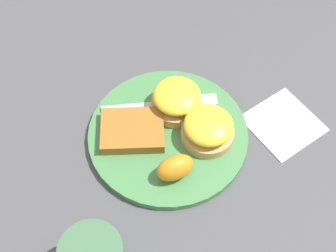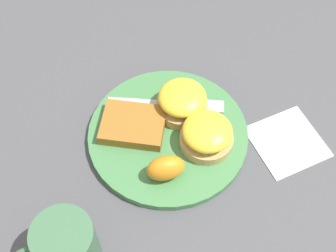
{
  "view_description": "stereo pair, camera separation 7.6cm",
  "coord_description": "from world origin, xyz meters",
  "px_view_note": "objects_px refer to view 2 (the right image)",
  "views": [
    {
      "loc": [
        0.19,
        0.37,
        0.67
      ],
      "look_at": [
        0.0,
        0.0,
        0.03
      ],
      "focal_mm": 50.0,
      "sensor_mm": 36.0,
      "label": 1
    },
    {
      "loc": [
        0.12,
        0.4,
        0.67
      ],
      "look_at": [
        0.0,
        0.0,
        0.03
      ],
      "focal_mm": 50.0,
      "sensor_mm": 36.0,
      "label": 2
    }
  ],
  "objects_px": {
    "hashbrown_patty": "(133,125)",
    "fork": "(174,104)",
    "sandwich_benedict_right": "(182,101)",
    "cup": "(66,246)",
    "sandwich_benedict_left": "(207,135)",
    "orange_wedge": "(166,168)"
  },
  "relations": [
    {
      "from": "sandwich_benedict_left",
      "to": "hashbrown_patty",
      "type": "height_order",
      "value": "sandwich_benedict_left"
    },
    {
      "from": "sandwich_benedict_right",
      "to": "cup",
      "type": "distance_m",
      "value": 0.3
    },
    {
      "from": "sandwich_benedict_left",
      "to": "cup",
      "type": "xyz_separation_m",
      "value": [
        0.24,
        0.12,
        0.01
      ]
    },
    {
      "from": "orange_wedge",
      "to": "fork",
      "type": "bearing_deg",
      "value": -111.96
    },
    {
      "from": "fork",
      "to": "sandwich_benedict_right",
      "type": "bearing_deg",
      "value": 130.76
    },
    {
      "from": "orange_wedge",
      "to": "cup",
      "type": "relative_size",
      "value": 0.52
    },
    {
      "from": "sandwich_benedict_left",
      "to": "sandwich_benedict_right",
      "type": "height_order",
      "value": "same"
    },
    {
      "from": "sandwich_benedict_right",
      "to": "sandwich_benedict_left",
      "type": "bearing_deg",
      "value": 103.52
    },
    {
      "from": "hashbrown_patty",
      "to": "orange_wedge",
      "type": "xyz_separation_m",
      "value": [
        -0.03,
        0.1,
        0.01
      ]
    },
    {
      "from": "sandwich_benedict_right",
      "to": "fork",
      "type": "height_order",
      "value": "sandwich_benedict_right"
    },
    {
      "from": "sandwich_benedict_left",
      "to": "cup",
      "type": "height_order",
      "value": "cup"
    },
    {
      "from": "hashbrown_patty",
      "to": "orange_wedge",
      "type": "relative_size",
      "value": 1.71
    },
    {
      "from": "hashbrown_patty",
      "to": "orange_wedge",
      "type": "bearing_deg",
      "value": 105.59
    },
    {
      "from": "sandwich_benedict_left",
      "to": "sandwich_benedict_right",
      "type": "bearing_deg",
      "value": -76.48
    },
    {
      "from": "orange_wedge",
      "to": "fork",
      "type": "height_order",
      "value": "orange_wedge"
    },
    {
      "from": "sandwich_benedict_left",
      "to": "cup",
      "type": "distance_m",
      "value": 0.27
    },
    {
      "from": "orange_wedge",
      "to": "hashbrown_patty",
      "type": "bearing_deg",
      "value": -74.41
    },
    {
      "from": "hashbrown_patty",
      "to": "orange_wedge",
      "type": "distance_m",
      "value": 0.1
    },
    {
      "from": "hashbrown_patty",
      "to": "cup",
      "type": "distance_m",
      "value": 0.23
    },
    {
      "from": "cup",
      "to": "orange_wedge",
      "type": "bearing_deg",
      "value": -153.42
    },
    {
      "from": "orange_wedge",
      "to": "fork",
      "type": "distance_m",
      "value": 0.14
    },
    {
      "from": "hashbrown_patty",
      "to": "fork",
      "type": "relative_size",
      "value": 0.53
    }
  ]
}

